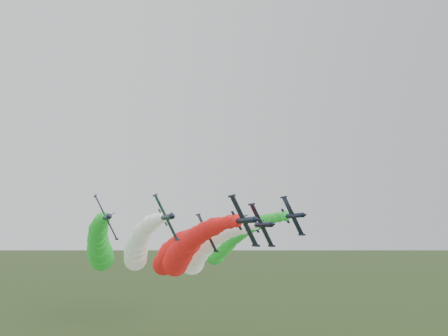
{
  "coord_description": "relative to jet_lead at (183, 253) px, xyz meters",
  "views": [
    {
      "loc": [
        -33.91,
        -85.34,
        40.63
      ],
      "look_at": [
        -2.06,
        -0.64,
        54.0
      ],
      "focal_mm": 35.0,
      "sensor_mm": 36.0,
      "label": 1
    }
  ],
  "objects": [
    {
      "name": "jet_lead",
      "position": [
        0.0,
        0.0,
        0.0
      ],
      "size": [
        12.58,
        80.33,
        20.62
      ],
      "rotation": [
        0.0,
        1.09,
        0.0
      ],
      "color": "black",
      "rests_on": "ground"
    },
    {
      "name": "jet_inner_left",
      "position": [
        -10.72,
        12.68,
        0.99
      ],
      "size": [
        12.33,
        80.08,
        20.37
      ],
      "rotation": [
        0.0,
        1.09,
        0.0
      ],
      "color": "black",
      "rests_on": "ground"
    },
    {
      "name": "jet_inner_right",
      "position": [
        9.28,
        12.71,
        -0.66
      ],
      "size": [
        12.92,
        80.67,
        20.96
      ],
      "rotation": [
        0.0,
        1.09,
        0.0
      ],
      "color": "black",
      "rests_on": "ground"
    },
    {
      "name": "jet_outer_left",
      "position": [
        -21.19,
        20.71,
        0.82
      ],
      "size": [
        12.73,
        80.48,
        20.77
      ],
      "rotation": [
        0.0,
        1.09,
        0.0
      ],
      "color": "black",
      "rests_on": "ground"
    },
    {
      "name": "jet_outer_right",
      "position": [
        19.98,
        17.72,
        1.88
      ],
      "size": [
        12.36,
        80.11,
        20.4
      ],
      "rotation": [
        0.0,
        1.09,
        0.0
      ],
      "color": "black",
      "rests_on": "ground"
    },
    {
      "name": "jet_trail",
      "position": [
        2.6,
        27.21,
        -1.99
      ],
      "size": [
        12.72,
        80.47,
        20.76
      ],
      "rotation": [
        0.0,
        1.09,
        0.0
      ],
      "color": "black",
      "rests_on": "ground"
    }
  ]
}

